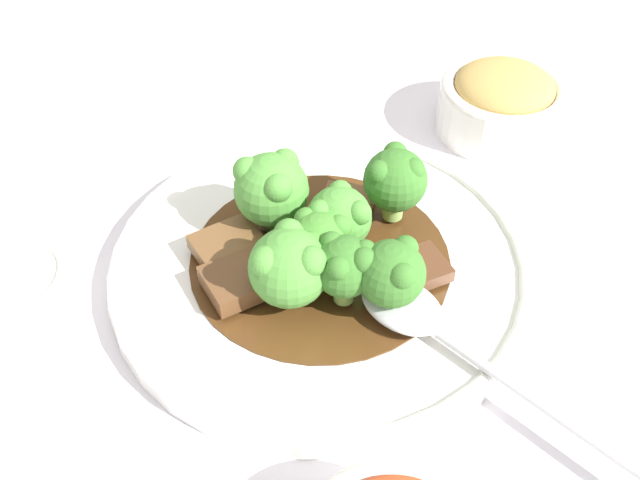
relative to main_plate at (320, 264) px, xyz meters
The scene contains 16 objects.
ground_plane 0.01m from the main_plate, ahead, with size 4.00×4.00×0.00m, color silver.
main_plate is the anchor object (origin of this frame).
beef_strip_0 0.05m from the main_plate, 144.53° to the right, with size 0.07×0.07×0.01m.
beef_strip_1 0.07m from the main_plate, 34.32° to the right, with size 0.05×0.04×0.01m.
beef_strip_2 0.06m from the main_plate, ahead, with size 0.06×0.04×0.01m.
beef_strip_3 0.07m from the main_plate, 130.40° to the left, with size 0.06×0.04×0.01m.
broccoli_floret_0 0.08m from the main_plate, behind, with size 0.05×0.05×0.06m.
broccoli_floret_1 0.04m from the main_plate, 56.90° to the left, with size 0.05×0.05×0.05m.
broccoli_floret_2 0.06m from the main_plate, 71.97° to the right, with size 0.05×0.05×0.06m.
broccoli_floret_3 0.04m from the main_plate, behind, with size 0.05×0.05×0.05m.
broccoli_floret_4 0.06m from the main_plate, 81.31° to the left, with size 0.04×0.04×0.05m.
broccoli_floret_5 0.08m from the main_plate, 103.55° to the left, with size 0.04×0.04×0.05m.
broccoli_floret_6 0.06m from the main_plate, 33.92° to the left, with size 0.05×0.05×0.06m.
serving_spoon 0.10m from the main_plate, 105.94° to the left, with size 0.09×0.23×0.01m.
side_bowl_appetizer 0.24m from the main_plate, 161.65° to the right, with size 0.11×0.11×0.06m.
sauce_dish 0.22m from the main_plate, 26.64° to the right, with size 0.08×0.08×0.01m.
Camera 1 is at (0.19, 0.32, 0.40)m, focal length 42.00 mm.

